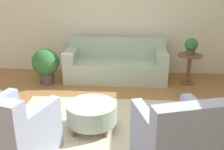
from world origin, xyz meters
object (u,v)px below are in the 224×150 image
object	(u,v)px
ottoman_table	(92,113)
couch	(116,65)
potted_plant_floor	(46,64)
armchair_right	(175,141)
side_table	(189,64)
armchair_left	(12,134)
potted_plant_on_side_table	(191,46)

from	to	relation	value
ottoman_table	couch	bearing A→B (deg)	84.13
ottoman_table	potted_plant_floor	size ratio (longest dim) A/B	0.98
armchair_right	side_table	bearing A→B (deg)	75.97
ottoman_table	side_table	xyz separation A→B (m)	(1.83, 2.05, 0.17)
side_table	couch	bearing A→B (deg)	174.53
armchair_left	ottoman_table	distance (m)	1.18
couch	potted_plant_floor	world-z (taller)	couch
couch	ottoman_table	world-z (taller)	couch
ottoman_table	potted_plant_floor	distance (m)	2.24
potted_plant_floor	side_table	bearing A→B (deg)	4.11
armchair_right	side_table	xyz separation A→B (m)	(0.71, 2.85, 0.08)
ottoman_table	potted_plant_floor	world-z (taller)	potted_plant_floor
armchair_left	armchair_right	size ratio (longest dim) A/B	1.00
ottoman_table	armchair_right	bearing A→B (deg)	-35.43
couch	armchair_left	distance (m)	3.20
armchair_right	armchair_left	bearing A→B (deg)	180.00
side_table	potted_plant_floor	distance (m)	3.12
armchair_right	ottoman_table	world-z (taller)	armchair_right
potted_plant_on_side_table	side_table	bearing A→B (deg)	75.96
couch	potted_plant_on_side_table	size ratio (longest dim) A/B	6.30
armchair_left	potted_plant_on_side_table	bearing A→B (deg)	46.58
couch	armchair_left	world-z (taller)	armchair_left
side_table	potted_plant_on_side_table	size ratio (longest dim) A/B	1.84
couch	potted_plant_floor	bearing A→B (deg)	-165.97
armchair_right	potted_plant_floor	bearing A→B (deg)	132.45
armchair_left	potted_plant_on_side_table	world-z (taller)	potted_plant_on_side_table
potted_plant_on_side_table	armchair_left	bearing A→B (deg)	-133.42
armchair_left	armchair_right	distance (m)	1.98
armchair_right	ottoman_table	distance (m)	1.38
armchair_left	potted_plant_floor	bearing A→B (deg)	99.04
couch	potted_plant_on_side_table	distance (m)	1.69
armchair_left	armchair_right	xyz separation A→B (m)	(1.98, 0.00, 0.00)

